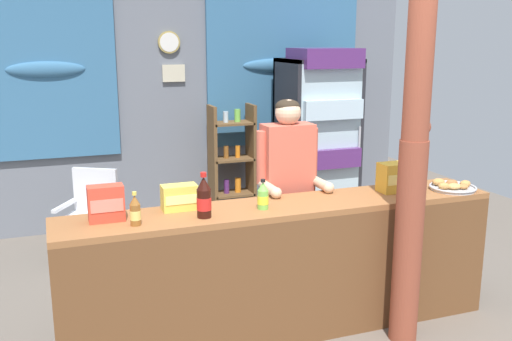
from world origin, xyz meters
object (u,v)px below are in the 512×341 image
at_px(timber_post, 414,149).
at_px(snack_box_crackers, 106,203).
at_px(pastry_tray, 452,187).
at_px(stall_counter, 290,260).
at_px(soda_bottle_iced_tea, 135,211).
at_px(shopkeeper, 288,178).
at_px(snack_box_instant_noodle, 179,197).
at_px(snack_box_choco_powder, 394,177).
at_px(bottle_shelf_rack, 232,163).
at_px(soda_bottle_lime_soda, 263,196).
at_px(plastic_lawn_chair, 90,212).
at_px(drink_fridge, 319,128).
at_px(soda_bottle_cola, 204,198).

distance_m(timber_post, snack_box_crackers, 1.94).
bearing_deg(pastry_tray, stall_counter, -178.72).
bearing_deg(soda_bottle_iced_tea, shopkeeper, 23.41).
height_order(stall_counter, snack_box_instant_noodle, snack_box_instant_noodle).
distance_m(snack_box_crackers, pastry_tray, 2.46).
bearing_deg(snack_box_choco_powder, soda_bottle_iced_tea, -176.04).
distance_m(bottle_shelf_rack, pastry_tray, 2.67).
bearing_deg(soda_bottle_lime_soda, shopkeeper, 51.41).
bearing_deg(plastic_lawn_chair, timber_post, -48.48).
height_order(bottle_shelf_rack, pastry_tray, bottle_shelf_rack).
bearing_deg(pastry_tray, bottle_shelf_rack, 109.52).
height_order(stall_counter, drink_fridge, drink_fridge).
distance_m(drink_fridge, soda_bottle_cola, 2.93).
xyz_separation_m(drink_fridge, snack_box_instant_noodle, (-1.99, -2.03, -0.05)).
bearing_deg(timber_post, soda_bottle_cola, 166.78).
xyz_separation_m(soda_bottle_cola, pastry_tray, (1.88, 0.01, -0.10)).
relative_size(drink_fridge, soda_bottle_iced_tea, 9.23).
xyz_separation_m(shopkeeper, snack_box_crackers, (-1.36, -0.38, 0.04)).
relative_size(plastic_lawn_chair, pastry_tray, 2.55).
bearing_deg(snack_box_instant_noodle, soda_bottle_cola, -63.01).
height_order(bottle_shelf_rack, soda_bottle_cola, bottle_shelf_rack).
distance_m(soda_bottle_cola, pastry_tray, 1.88).
relative_size(soda_bottle_iced_tea, soda_bottle_lime_soda, 1.03).
relative_size(stall_counter, soda_bottle_lime_soda, 14.99).
bearing_deg(shopkeeper, drink_fridge, 57.32).
distance_m(soda_bottle_cola, soda_bottle_iced_tea, 0.42).
relative_size(snack_box_instant_noodle, pastry_tray, 0.67).
relative_size(shopkeeper, pastry_tray, 4.64).
height_order(drink_fridge, plastic_lawn_chair, drink_fridge).
distance_m(bottle_shelf_rack, snack_box_instant_noodle, 2.58).
xyz_separation_m(plastic_lawn_chair, snack_box_choco_powder, (2.01, -1.68, 0.53)).
distance_m(soda_bottle_cola, snack_box_instant_noodle, 0.24).
xyz_separation_m(shopkeeper, pastry_tray, (1.10, -0.50, -0.04)).
height_order(shopkeeper, soda_bottle_iced_tea, shopkeeper).
height_order(soda_bottle_iced_tea, pastry_tray, soda_bottle_iced_tea).
bearing_deg(soda_bottle_cola, plastic_lawn_chair, 107.50).
distance_m(soda_bottle_cola, soda_bottle_lime_soda, 0.41).
relative_size(bottle_shelf_rack, snack_box_instant_noodle, 5.77).
bearing_deg(snack_box_choco_powder, soda_bottle_cola, -175.28).
bearing_deg(timber_post, soda_bottle_iced_tea, 170.29).
relative_size(drink_fridge, snack_box_choco_powder, 8.77).
relative_size(timber_post, plastic_lawn_chair, 3.20).
distance_m(stall_counter, soda_bottle_lime_soda, 0.48).
height_order(timber_post, soda_bottle_lime_soda, timber_post).
height_order(soda_bottle_cola, soda_bottle_lime_soda, soda_bottle_cola).
height_order(plastic_lawn_chair, soda_bottle_lime_soda, soda_bottle_lime_soda).
bearing_deg(timber_post, soda_bottle_lime_soda, 158.86).
distance_m(soda_bottle_iced_tea, snack_box_choco_powder, 1.87).
xyz_separation_m(drink_fridge, shopkeeper, (-1.11, -1.72, -0.07)).
height_order(drink_fridge, snack_box_crackers, drink_fridge).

